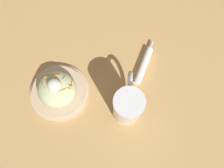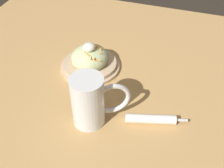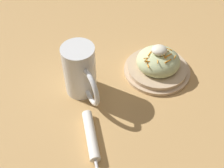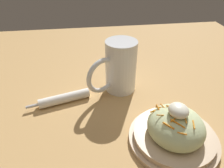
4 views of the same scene
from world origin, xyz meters
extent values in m
plane|color=tan|center=(0.00, 0.00, 0.00)|extent=(1.43, 1.43, 0.00)
cylinder|color=#D1B28E|center=(-0.15, -0.10, 0.01)|extent=(0.22, 0.22, 0.01)
cylinder|color=#D1B28E|center=(-0.15, -0.10, 0.02)|extent=(0.20, 0.20, 0.01)
ellipsoid|color=beige|center=(-0.15, -0.10, 0.05)|extent=(0.14, 0.14, 0.08)
cylinder|color=orange|center=(-0.16, -0.09, 0.09)|extent=(0.01, 0.02, 0.01)
cylinder|color=orange|center=(-0.17, -0.09, 0.09)|extent=(0.02, 0.02, 0.01)
cylinder|color=orange|center=(-0.18, -0.13, 0.08)|extent=(0.02, 0.01, 0.01)
cylinder|color=orange|center=(-0.11, -0.07, 0.08)|extent=(0.03, 0.01, 0.01)
cylinder|color=orange|center=(-0.18, -0.09, 0.09)|extent=(0.02, 0.02, 0.01)
cylinder|color=orange|center=(-0.20, -0.09, 0.08)|extent=(0.01, 0.02, 0.00)
cylinder|color=orange|center=(-0.11, -0.06, 0.07)|extent=(0.01, 0.02, 0.00)
cylinder|color=orange|center=(-0.14, -0.07, 0.08)|extent=(0.00, 0.03, 0.01)
cylinder|color=orange|center=(-0.14, -0.09, 0.09)|extent=(0.03, 0.02, 0.01)
cylinder|color=orange|center=(-0.17, -0.11, 0.09)|extent=(0.03, 0.01, 0.00)
cylinder|color=orange|center=(-0.11, -0.08, 0.08)|extent=(0.01, 0.02, 0.00)
cylinder|color=orange|center=(-0.17, -0.07, 0.08)|extent=(0.02, 0.02, 0.01)
cylinder|color=orange|center=(-0.11, -0.08, 0.08)|extent=(0.03, 0.01, 0.00)
cylinder|color=orange|center=(-0.12, -0.10, 0.09)|extent=(0.02, 0.03, 0.01)
ellipsoid|color=white|center=(-0.15, -0.10, 0.10)|extent=(0.05, 0.05, 0.03)
cylinder|color=white|center=(0.10, -0.01, 0.08)|extent=(0.10, 0.10, 0.17)
cylinder|color=#B76B14|center=(0.10, -0.01, 0.04)|extent=(0.09, 0.09, 0.08)
cylinder|color=white|center=(0.10, -0.01, 0.09)|extent=(0.09, 0.09, 0.01)
torus|color=white|center=(0.06, 0.05, 0.08)|extent=(0.07, 0.11, 0.12)
cylinder|color=white|center=(0.04, 0.17, 0.01)|extent=(0.07, 0.16, 0.03)
cylinder|color=silver|center=(0.02, 0.26, 0.01)|extent=(0.02, 0.04, 0.01)
camera|label=1|loc=(0.14, -0.16, 0.80)|focal=35.04mm
camera|label=2|loc=(0.64, 0.24, 0.69)|focal=46.46mm
camera|label=3|loc=(-0.04, 0.62, 0.72)|focal=48.19mm
camera|label=4|loc=(-0.49, 0.10, 0.42)|focal=34.23mm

